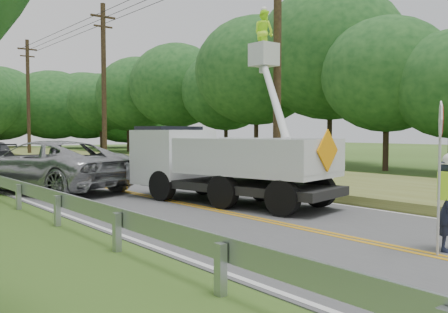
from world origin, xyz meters
TOP-DOWN VIEW (x-y plane):
  - ground at (0.00, 0.00)m, footprint 140.00×140.00m
  - road at (0.00, 14.00)m, footprint 7.20×96.00m
  - utility_poles at (5.00, 17.02)m, footprint 1.60×43.30m
  - tall_grass_verge at (7.10, 14.00)m, footprint 7.00×96.00m
  - treeline_right at (15.96, 23.24)m, footprint 10.80×53.33m
  - bucket_truck at (1.26, 8.16)m, footprint 5.29×6.96m
  - suv_silver at (-2.21, 13.41)m, footprint 5.09×7.20m
  - yard_sign at (6.11, 7.43)m, footprint 0.51×0.10m

SIDE VIEW (x-z plane):
  - ground at x=0.00m, z-range 0.00..0.00m
  - road at x=0.00m, z-range 0.00..0.02m
  - tall_grass_verge at x=7.10m, z-range 0.00..0.30m
  - yard_sign at x=6.11m, z-range 0.16..0.91m
  - suv_silver at x=-2.21m, z-range 0.02..1.84m
  - bucket_truck at x=1.26m, z-range -1.77..4.79m
  - utility_poles at x=5.00m, z-range 0.27..10.27m
  - treeline_right at x=15.96m, z-range 0.39..11.84m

